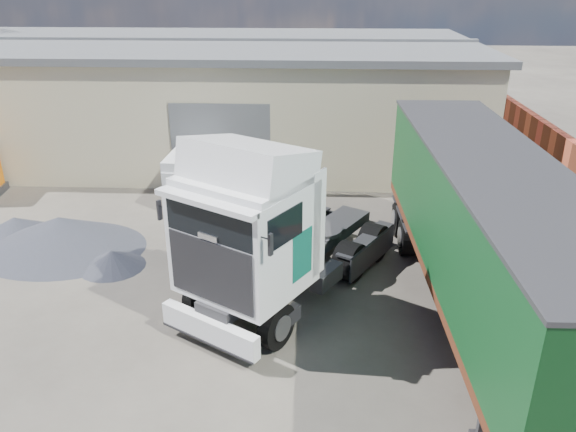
{
  "coord_description": "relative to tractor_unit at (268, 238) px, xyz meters",
  "views": [
    {
      "loc": [
        1.71,
        -11.64,
        8.36
      ],
      "look_at": [
        1.03,
        3.0,
        1.93
      ],
      "focal_mm": 35.0,
      "sensor_mm": 36.0,
      "label": 1
    }
  ],
  "objects": [
    {
      "name": "box_trailer",
      "position": [
        5.37,
        -0.25,
        0.59
      ],
      "size": [
        2.94,
        13.11,
        4.35
      ],
      "rotation": [
        0.0,
        0.0,
        0.01
      ],
      "color": "#2D2D30",
      "rests_on": "ground"
    },
    {
      "name": "tractor_unit",
      "position": [
        0.0,
        0.0,
        0.0
      ],
      "size": [
        6.11,
        7.55,
        4.91
      ],
      "rotation": [
        0.0,
        0.0,
        -0.55
      ],
      "color": "black",
      "rests_on": "ground"
    },
    {
      "name": "warehouse",
      "position": [
        -6.59,
        14.7,
        0.6
      ],
      "size": [
        30.6,
        12.6,
        5.42
      ],
      "color": "#B4A88A",
      "rests_on": "ground"
    },
    {
      "name": "panel_van",
      "position": [
        -3.34,
        8.3,
        -1.05
      ],
      "size": [
        2.18,
        4.89,
        1.96
      ],
      "rotation": [
        0.0,
        0.0,
        -0.05
      ],
      "color": "black",
      "rests_on": "ground"
    },
    {
      "name": "ground",
      "position": [
        -0.59,
        -1.29,
        -2.06
      ],
      "size": [
        120.0,
        120.0,
        0.0
      ],
      "primitive_type": "plane",
      "color": "black",
      "rests_on": "ground"
    },
    {
      "name": "gravel_heap",
      "position": [
        -7.09,
        3.14,
        -1.54
      ],
      "size": [
        6.29,
        5.41,
        1.12
      ],
      "rotation": [
        0.0,
        0.0,
        -0.0
      ],
      "color": "black",
      "rests_on": "ground"
    }
  ]
}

